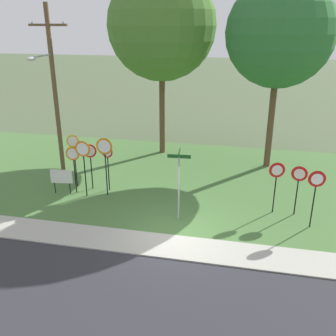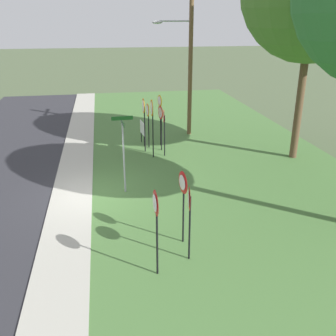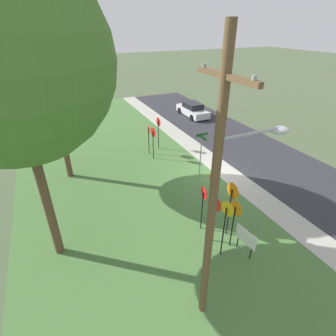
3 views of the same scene
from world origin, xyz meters
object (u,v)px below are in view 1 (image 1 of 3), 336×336
(stop_sign_center_tall, at_px, (108,159))
(utility_pole, at_px, (53,86))
(stop_sign_far_left, at_px, (90,157))
(stop_sign_far_center, at_px, (105,154))
(stop_sign_near_right, at_px, (74,150))
(yield_sign_far_left, at_px, (299,179))
(notice_board, at_px, (61,178))
(oak_tree_right, at_px, (280,33))
(stop_sign_near_left, at_px, (83,156))
(oak_tree_left, at_px, (162,26))
(street_name_post, at_px, (179,180))
(yield_sign_near_right, at_px, (316,186))
(yield_sign_near_left, at_px, (276,176))
(stop_sign_far_right, at_px, (73,160))

(stop_sign_center_tall, xyz_separation_m, utility_pole, (-3.59, 1.97, 3.12))
(stop_sign_far_left, distance_m, stop_sign_far_center, 1.25)
(stop_sign_near_right, height_order, yield_sign_far_left, stop_sign_near_right)
(utility_pole, bearing_deg, stop_sign_near_right, -46.47)
(stop_sign_center_tall, relative_size, notice_board, 1.88)
(yield_sign_far_left, relative_size, oak_tree_right, 0.22)
(stop_sign_near_left, distance_m, stop_sign_near_right, 1.37)
(stop_sign_far_center, bearing_deg, oak_tree_left, 80.22)
(stop_sign_far_center, relative_size, street_name_post, 0.94)
(yield_sign_near_right, relative_size, street_name_post, 0.81)
(yield_sign_near_left, relative_size, yield_sign_near_right, 0.94)
(yield_sign_near_right, relative_size, yield_sign_far_left, 1.10)
(yield_sign_near_right, bearing_deg, street_name_post, -179.50)
(yield_sign_near_left, relative_size, utility_pole, 0.27)
(street_name_post, height_order, oak_tree_right, oak_tree_right)
(yield_sign_near_left, distance_m, oak_tree_right, 8.17)
(yield_sign_near_left, bearing_deg, yield_sign_far_left, -11.13)
(stop_sign_near_right, xyz_separation_m, stop_sign_far_left, (0.90, -0.10, -0.26))
(stop_sign_near_left, distance_m, stop_sign_far_left, 0.94)
(yield_sign_near_left, distance_m, notice_board, 10.16)
(stop_sign_near_left, relative_size, yield_sign_far_left, 1.23)
(stop_sign_far_left, xyz_separation_m, yield_sign_near_left, (8.89, -0.72, 0.05))
(stop_sign_near_left, height_order, stop_sign_center_tall, stop_sign_near_left)
(stop_sign_far_left, xyz_separation_m, notice_board, (-1.23, -0.83, -0.88))
(stop_sign_far_left, xyz_separation_m, oak_tree_right, (8.79, 5.21, 5.67))
(yield_sign_far_left, bearing_deg, oak_tree_left, 145.36)
(stop_sign_center_tall, relative_size, yield_sign_near_left, 0.99)
(stop_sign_far_right, distance_m, yield_sign_far_left, 10.43)
(notice_board, height_order, oak_tree_right, oak_tree_right)
(stop_sign_center_tall, bearing_deg, oak_tree_left, 85.64)
(yield_sign_near_left, height_order, yield_sign_far_left, yield_sign_near_left)
(yield_sign_near_right, xyz_separation_m, oak_tree_left, (-8.15, 8.16, 5.87))
(stop_sign_near_right, height_order, stop_sign_center_tall, stop_sign_near_right)
(yield_sign_far_left, bearing_deg, stop_sign_center_tall, -176.34)
(stop_sign_far_center, height_order, oak_tree_right, oak_tree_right)
(stop_sign_near_left, distance_m, yield_sign_near_left, 8.84)
(oak_tree_left, height_order, oak_tree_right, oak_tree_left)
(stop_sign_near_right, xyz_separation_m, utility_pole, (-1.80, 1.89, 2.81))
(utility_pole, height_order, oak_tree_left, oak_tree_left)
(stop_sign_near_left, xyz_separation_m, oak_tree_right, (8.73, 6.08, 5.34))
(stop_sign_far_right, xyz_separation_m, stop_sign_center_tall, (1.52, 0.61, -0.05))
(notice_board, bearing_deg, yield_sign_near_right, -10.69)
(stop_sign_far_right, bearing_deg, stop_sign_near_right, 106.88)
(oak_tree_left, bearing_deg, stop_sign_far_center, -99.58)
(stop_sign_far_center, xyz_separation_m, yield_sign_near_left, (7.87, -0.14, -0.39))
(stop_sign_far_left, xyz_separation_m, street_name_post, (4.88, -2.22, 0.13))
(stop_sign_near_left, xyz_separation_m, stop_sign_near_right, (-0.95, 0.98, -0.08))
(stop_sign_far_left, relative_size, street_name_post, 0.76)
(stop_sign_far_left, distance_m, stop_sign_center_tall, 0.89)
(stop_sign_near_right, height_order, yield_sign_near_left, stop_sign_near_right)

